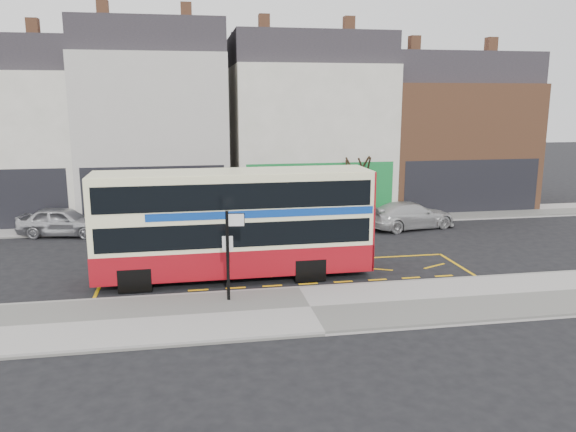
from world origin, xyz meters
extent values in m
plane|color=black|center=(0.00, 0.00, 0.00)|extent=(120.00, 120.00, 0.00)
cube|color=#A6A29E|center=(0.00, -2.30, 0.07)|extent=(40.00, 4.00, 0.15)
cube|color=gray|center=(0.00, -0.38, 0.07)|extent=(40.00, 0.15, 0.15)
cube|color=#A6A29E|center=(0.00, 11.00, 0.07)|extent=(50.00, 3.00, 0.15)
cube|color=white|center=(-13.50, 15.00, 4.00)|extent=(8.00, 8.00, 8.00)
cube|color=#28262B|center=(-13.50, 15.00, 8.90)|extent=(8.00, 7.20, 1.80)
cube|color=brown|center=(-11.50, 14.00, 10.20)|extent=(0.60, 0.60, 1.20)
cube|color=beige|center=(-5.50, 15.00, 4.50)|extent=(8.00, 8.00, 9.00)
cube|color=#28262B|center=(-5.50, 15.00, 9.90)|extent=(8.00, 7.20, 1.80)
cube|color=brown|center=(-7.90, 14.00, 11.20)|extent=(0.60, 0.60, 1.20)
cube|color=brown|center=(-3.50, 14.00, 11.20)|extent=(0.60, 0.60, 1.20)
cube|color=black|center=(-5.50, 11.02, 1.60)|extent=(7.36, 0.06, 3.20)
cube|color=black|center=(-5.50, 11.04, 1.40)|extent=(5.60, 0.04, 2.00)
cube|color=white|center=(3.50, 15.00, 4.25)|extent=(9.00, 8.00, 8.50)
cube|color=#28262B|center=(3.50, 15.00, 9.40)|extent=(9.00, 7.20, 1.80)
cube|color=brown|center=(0.80, 14.00, 10.70)|extent=(0.60, 0.60, 1.20)
cube|color=brown|center=(5.75, 14.00, 10.70)|extent=(0.60, 0.60, 1.20)
cube|color=#157B34|center=(3.50, 11.02, 1.60)|extent=(8.28, 0.06, 3.20)
cube|color=black|center=(3.50, 11.04, 1.40)|extent=(6.30, 0.04, 2.00)
cube|color=brown|center=(12.50, 15.00, 3.75)|extent=(9.00, 8.00, 7.50)
cube|color=#28262B|center=(12.50, 15.00, 8.40)|extent=(9.00, 7.20, 1.80)
cube|color=brown|center=(9.80, 14.00, 9.70)|extent=(0.60, 0.60, 1.20)
cube|color=brown|center=(14.75, 14.00, 9.70)|extent=(0.60, 0.60, 1.20)
cube|color=black|center=(12.50, 11.02, 1.60)|extent=(8.28, 0.06, 3.20)
cube|color=black|center=(12.50, 11.04, 1.40)|extent=(6.30, 0.04, 2.00)
cube|color=#FFFBC2|center=(-2.08, 1.53, 2.19)|extent=(10.16, 2.41, 3.73)
cube|color=maroon|center=(-2.08, 1.53, 0.83)|extent=(10.20, 2.45, 1.01)
cube|color=maroon|center=(2.97, 1.58, 2.19)|extent=(0.08, 2.34, 3.73)
cube|color=black|center=(-2.08, 1.53, 1.94)|extent=(9.76, 2.46, 0.88)
cube|color=black|center=(-2.08, 1.53, 3.32)|extent=(9.76, 2.46, 0.92)
cube|color=#0D3998|center=(-1.16, 1.54, 2.67)|extent=(8.13, 2.44, 0.28)
cube|color=black|center=(-7.13, 1.48, 1.71)|extent=(0.08, 2.12, 1.47)
cube|color=black|center=(-7.13, 1.48, 3.32)|extent=(0.08, 2.12, 0.92)
cube|color=black|center=(-7.12, 1.48, 2.58)|extent=(0.07, 1.61, 0.32)
cube|color=#FFFBC2|center=(-2.08, 1.53, 4.01)|extent=(10.16, 2.31, 0.11)
cylinder|color=black|center=(-5.66, 0.46, 0.46)|extent=(0.92, 0.27, 0.92)
cylinder|color=black|center=(-5.68, 2.52, 0.46)|extent=(0.92, 0.27, 0.92)
cylinder|color=black|center=(0.60, 0.52, 0.46)|extent=(0.92, 0.27, 0.92)
cylinder|color=black|center=(0.58, 2.59, 0.46)|extent=(0.92, 0.27, 0.92)
cube|color=black|center=(-2.52, -1.20, 1.64)|extent=(0.11, 0.11, 2.99)
cube|color=white|center=(-2.22, -1.23, 2.84)|extent=(0.54, 0.10, 0.44)
cube|color=white|center=(-2.51, -1.14, 2.04)|extent=(0.35, 0.07, 0.50)
imported|color=#B7B7BC|center=(-9.89, 9.65, 0.72)|extent=(4.51, 2.52, 1.45)
imported|color=#494B51|center=(1.87, 9.26, 0.77)|extent=(4.87, 2.39, 1.54)
imported|color=#BDBDBD|center=(7.64, 8.21, 0.69)|extent=(5.06, 2.85, 1.38)
cylinder|color=black|center=(5.44, 10.61, 0.84)|extent=(0.24, 0.24, 1.67)
camera|label=1|loc=(-3.67, -18.85, 6.66)|focal=35.00mm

